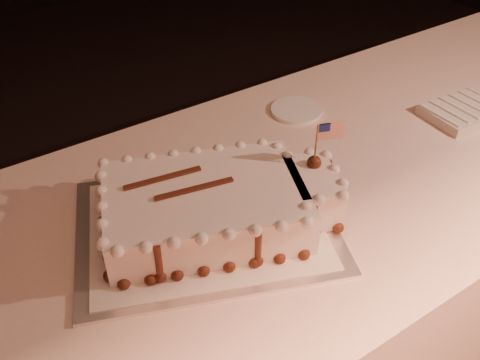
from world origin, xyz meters
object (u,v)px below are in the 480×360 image
sheet_cake (219,205)px  napkin_stack (463,111)px  cake_board (206,226)px  banquet_table (293,289)px  side_plate (296,110)px

sheet_cake → napkin_stack: sheet_cake is taller
sheet_cake → cake_board: bearing=159.0°
napkin_stack → cake_board: bearing=179.4°
banquet_table → side_plate: 0.47m
side_plate → napkin_stack: bearing=-36.3°
cake_board → napkin_stack: napkin_stack is taller
cake_board → napkin_stack: size_ratio=2.48×
sheet_cake → side_plate: bearing=32.7°
cake_board → sheet_cake: (0.02, -0.01, 0.05)m
banquet_table → side_plate: size_ratio=18.16×
banquet_table → sheet_cake: 0.49m
sheet_cake → banquet_table: bearing=6.7°
banquet_table → napkin_stack: (0.50, -0.03, 0.39)m
cake_board → side_plate: bearing=51.7°
banquet_table → sheet_cake: sheet_cake is taller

